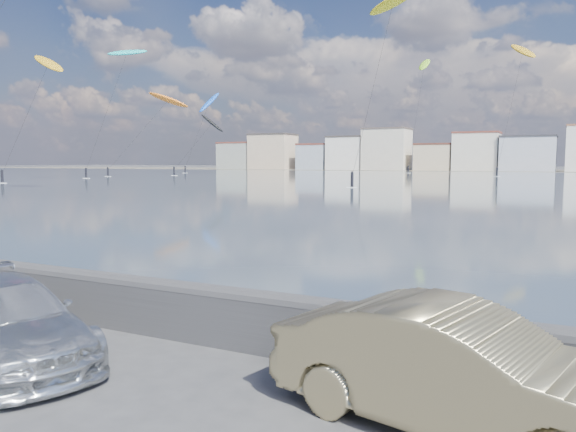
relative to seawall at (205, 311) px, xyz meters
name	(u,v)px	position (x,y,z in m)	size (l,w,h in m)	color
ground	(90,400)	(0.00, -2.70, -0.58)	(700.00, 700.00, 0.00)	#333335
bay_water	(529,181)	(0.00, 88.80, -0.58)	(500.00, 177.00, 0.00)	#3B4F58
far_shore_strip	(550,171)	(0.00, 197.30, -0.57)	(500.00, 60.00, 0.00)	#4C473D
seawall	(205,311)	(0.00, 0.00, 0.00)	(400.00, 0.36, 1.08)	#28282B
far_buildings	(554,152)	(1.31, 183.30, 5.44)	(240.79, 13.26, 14.60)	gray
car_silver	(5,321)	(-2.36, -2.18, 0.07)	(1.83, 4.50, 1.31)	silver
car_champagne	(457,370)	(4.58, -1.36, 0.17)	(1.59, 4.57, 1.51)	tan
kitesurfer_2	(211,124)	(-70.59, 103.89, 11.31)	(7.13, 14.00, 14.90)	black
kitesurfer_3	(48,66)	(-71.13, 57.88, 18.07)	(7.85, 13.55, 21.36)	#BF8C19
kitesurfer_5	(209,103)	(-83.00, 121.15, 18.43)	(5.39, 12.78, 23.02)	blue
kitesurfer_6	(393,5)	(-15.55, 64.47, 22.55)	(7.90, 11.09, 25.28)	yellow
kitesurfer_8	(424,66)	(-32.15, 153.68, 29.45)	(3.52, 17.85, 33.17)	#8CD826
kitesurfer_9	(168,101)	(-76.07, 94.73, 16.20)	(9.97, 18.34, 19.45)	orange
kitesurfer_15	(523,53)	(-4.17, 122.32, 25.34)	(7.72, 11.40, 28.94)	#BF8C19
kitesurfer_17	(126,55)	(-73.78, 79.24, 23.58)	(8.30, 14.04, 25.74)	#19BFBF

